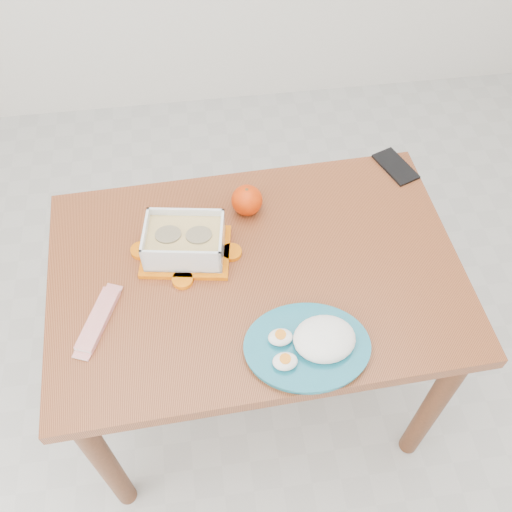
{
  "coord_description": "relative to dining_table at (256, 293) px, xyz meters",
  "views": [
    {
      "loc": [
        -0.06,
        -0.78,
        1.97
      ],
      "look_at": [
        0.06,
        0.07,
        0.81
      ],
      "focal_mm": 40.0,
      "sensor_mm": 36.0,
      "label": 1
    }
  ],
  "objects": [
    {
      "name": "rice_plate",
      "position": [
        0.1,
        -0.25,
        0.14
      ],
      "size": [
        0.32,
        0.32,
        0.08
      ],
      "rotation": [
        0.0,
        0.0,
        -0.08
      ],
      "color": "#176A7F",
      "rests_on": "dining_table"
    },
    {
      "name": "candy_bar",
      "position": [
        -0.4,
        -0.1,
        0.12
      ],
      "size": [
        0.11,
        0.18,
        0.02
      ],
      "primitive_type": "cube",
      "rotation": [
        0.0,
        0.0,
        1.19
      ],
      "color": "#B8090B",
      "rests_on": "dining_table"
    },
    {
      "name": "dining_table",
      "position": [
        0.0,
        0.0,
        0.0
      ],
      "size": [
        1.1,
        0.76,
        0.75
      ],
      "rotation": [
        0.0,
        0.0,
        0.04
      ],
      "color": "#96502A",
      "rests_on": "ground"
    },
    {
      "name": "orange_fruit",
      "position": [
        0.0,
        0.21,
        0.16
      ],
      "size": [
        0.09,
        0.09,
        0.09
      ],
      "primitive_type": "sphere",
      "color": "#E23704",
      "rests_on": "dining_table"
    },
    {
      "name": "food_container",
      "position": [
        -0.18,
        0.08,
        0.16
      ],
      "size": [
        0.26,
        0.21,
        0.1
      ],
      "rotation": [
        0.0,
        0.0,
        -0.16
      ],
      "color": "orange",
      "rests_on": "dining_table"
    },
    {
      "name": "ground",
      "position": [
        -0.06,
        -0.07,
        -0.64
      ],
      "size": [
        3.5,
        3.5,
        0.0
      ],
      "primitive_type": "plane",
      "color": "#B7B7B2",
      "rests_on": "ground"
    },
    {
      "name": "smartphone",
      "position": [
        0.47,
        0.32,
        0.12
      ],
      "size": [
        0.12,
        0.16,
        0.01
      ],
      "primitive_type": "cube",
      "rotation": [
        0.0,
        0.0,
        0.37
      ],
      "color": "black",
      "rests_on": "dining_table"
    }
  ]
}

